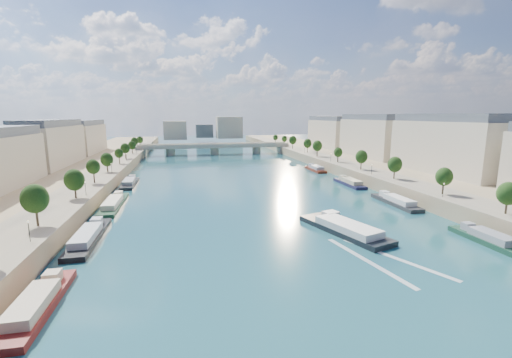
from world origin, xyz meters
name	(u,v)px	position (x,y,z in m)	size (l,w,h in m)	color
ground	(240,185)	(0.00, 100.00, 0.00)	(700.00, 700.00, 0.00)	#0D2C3A
quay_left	(53,186)	(-72.00, 100.00, 2.50)	(44.00, 520.00, 5.00)	#9E8460
quay_right	(392,173)	(72.00, 100.00, 2.50)	(44.00, 520.00, 5.00)	#9E8460
pave_left	(94,178)	(-57.00, 100.00, 5.05)	(14.00, 520.00, 0.10)	gray
pave_right	(363,169)	(57.00, 100.00, 5.05)	(14.00, 520.00, 0.10)	gray
trees_left	(100,163)	(-55.00, 102.00, 10.48)	(4.80, 268.80, 8.26)	#382B1E
trees_right	(349,154)	(55.00, 110.00, 10.48)	(4.80, 268.80, 8.26)	#382B1E
lamps_left	(100,175)	(-52.50, 90.00, 7.78)	(0.36, 200.36, 4.28)	black
lamps_right	(349,161)	(52.50, 105.00, 7.78)	(0.36, 200.36, 4.28)	black
buildings_left	(24,147)	(-85.00, 112.00, 16.45)	(16.00, 226.00, 23.20)	#B8AB8D
buildings_right	(403,141)	(85.00, 112.00, 16.45)	(16.00, 226.00, 23.20)	#B8AB8D
skyline	(208,129)	(3.19, 319.52, 14.66)	(79.00, 42.00, 22.00)	#B8AB8D
bridge	(215,148)	(0.00, 215.20, 5.08)	(112.00, 12.00, 8.15)	#C1B79E
tour_barge	(344,229)	(16.13, 35.30, 1.00)	(15.37, 27.93, 3.72)	black
wake	(381,259)	(16.13, 18.68, 0.02)	(15.26, 25.79, 0.04)	silver
moored_barges_left	(92,232)	(-45.50, 46.13, 0.84)	(5.00, 150.84, 3.60)	#161F30
moored_barges_right	(398,203)	(45.50, 56.18, 0.84)	(5.00, 162.64, 3.60)	black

